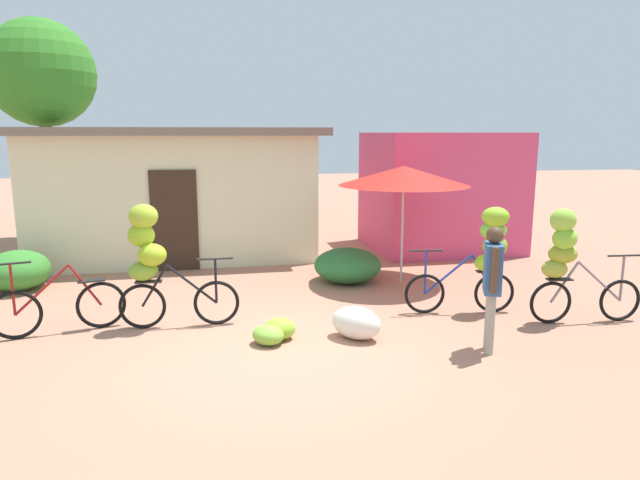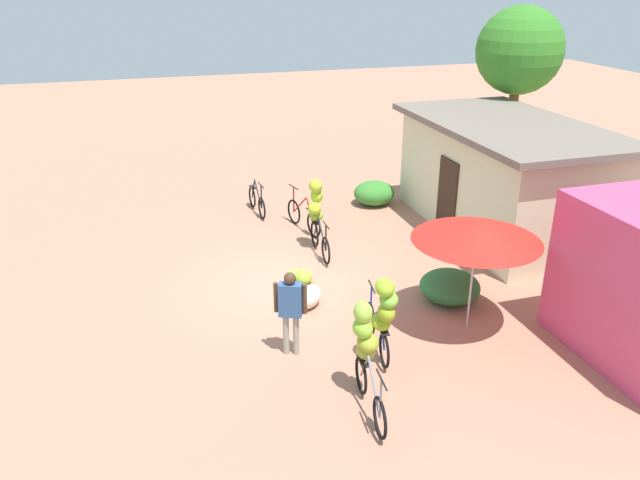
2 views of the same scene
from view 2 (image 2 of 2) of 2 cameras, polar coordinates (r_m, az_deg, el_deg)
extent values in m
plane|color=#AB755C|center=(13.46, -3.03, -4.11)|extent=(60.00, 60.00, 0.00)
cube|color=beige|center=(16.58, 16.51, 5.30)|extent=(5.79, 3.08, 2.65)
cube|color=#72665B|center=(16.22, 17.08, 10.02)|extent=(6.29, 3.58, 0.16)
cube|color=#332319|center=(15.90, 11.63, 3.80)|extent=(0.90, 0.06, 2.00)
cylinder|color=brown|center=(20.20, 17.07, 9.45)|extent=(0.29, 0.29, 3.35)
sphere|color=#337B23|center=(19.80, 17.93, 16.29)|extent=(2.55, 2.55, 2.55)
ellipsoid|color=#37812E|center=(18.01, 5.01, 4.33)|extent=(1.08, 1.19, 0.69)
ellipsoid|color=#2B6C34|center=(12.97, 11.87, -4.22)|extent=(1.23, 1.23, 0.62)
cylinder|color=beige|center=(11.83, 13.83, -3.36)|extent=(0.04, 0.04, 2.05)
cone|color=red|center=(11.45, 14.27, 0.78)|extent=(2.36, 2.36, 0.35)
torus|color=black|center=(16.97, -5.38, 2.93)|extent=(0.60, 0.10, 0.60)
torus|color=black|center=(17.84, -6.27, 3.95)|extent=(0.60, 0.10, 0.60)
cylinder|color=black|center=(17.59, -6.16, 4.74)|extent=(0.37, 0.07, 0.64)
cylinder|color=black|center=(17.14, -5.72, 4.26)|extent=(0.66, 0.09, 0.65)
cylinder|color=black|center=(16.75, -5.47, 5.04)|extent=(0.50, 0.07, 0.03)
cylinder|color=black|center=(16.85, -5.42, 3.98)|extent=(0.04, 0.04, 0.66)
cube|color=black|center=(17.65, -6.23, 4.86)|extent=(0.37, 0.17, 0.02)
torus|color=black|center=(16.56, -2.42, 2.62)|extent=(0.66, 0.21, 0.67)
torus|color=black|center=(15.69, -0.57, 1.42)|extent=(0.66, 0.21, 0.67)
cylinder|color=maroon|center=(15.73, -0.92, 2.68)|extent=(0.40, 0.13, 0.63)
cylinder|color=maroon|center=(16.17, -1.86, 3.26)|extent=(0.71, 0.20, 0.64)
cylinder|color=black|center=(16.33, -2.46, 4.91)|extent=(0.49, 0.15, 0.03)
cylinder|color=maroon|center=(16.44, -2.44, 3.76)|extent=(0.04, 0.04, 0.70)
cube|color=black|center=(15.65, -0.78, 2.78)|extent=(0.38, 0.22, 0.02)
torus|color=black|center=(14.25, 0.54, -1.00)|extent=(0.65, 0.07, 0.65)
torus|color=black|center=(15.15, -0.50, 0.55)|extent=(0.65, 0.07, 0.65)
cylinder|color=black|center=(14.88, -0.33, 1.31)|extent=(0.39, 0.05, 0.59)
cylinder|color=black|center=(14.43, 0.19, 0.57)|extent=(0.69, 0.06, 0.60)
cylinder|color=black|center=(14.00, 0.55, 1.40)|extent=(0.50, 0.05, 0.03)
cylinder|color=black|center=(14.12, 0.55, 0.19)|extent=(0.04, 0.04, 0.64)
cube|color=black|center=(14.93, -0.41, 1.65)|extent=(0.36, 0.15, 0.02)
ellipsoid|color=#78A32C|center=(14.94, -0.38, 2.28)|extent=(0.45, 0.39, 0.28)
ellipsoid|color=#9ABB25|center=(14.71, -0.50, 2.93)|extent=(0.43, 0.37, 0.31)
ellipsoid|color=#8CBA24|center=(14.77, -0.31, 4.10)|extent=(0.39, 0.32, 0.33)
ellipsoid|color=#94B42C|center=(14.63, -0.41, 5.01)|extent=(0.42, 0.36, 0.34)
torus|color=black|center=(11.63, 4.67, -7.21)|extent=(0.62, 0.14, 0.62)
torus|color=black|center=(10.75, 5.94, -10.08)|extent=(0.62, 0.14, 0.62)
cylinder|color=navy|center=(10.75, 5.77, -8.22)|extent=(0.41, 0.10, 0.61)
cylinder|color=navy|center=(11.19, 5.12, -6.80)|extent=(0.72, 0.14, 0.62)
cylinder|color=black|center=(11.31, 4.78, -4.29)|extent=(0.50, 0.10, 0.03)
cylinder|color=navy|center=(11.47, 4.73, -5.77)|extent=(0.04, 0.04, 0.67)
cube|color=black|center=(10.66, 5.88, -8.25)|extent=(0.38, 0.19, 0.02)
ellipsoid|color=#98BE24|center=(10.60, 5.63, -7.52)|extent=(0.43, 0.35, 0.27)
ellipsoid|color=#8EAA24|center=(10.40, 6.14, -6.65)|extent=(0.42, 0.36, 0.33)
ellipsoid|color=#7AC53C|center=(10.31, 6.35, -5.47)|extent=(0.46, 0.41, 0.26)
ellipsoid|color=#8DC129|center=(10.20, 6.00, -4.38)|extent=(0.47, 0.41, 0.29)
torus|color=black|center=(9.34, 5.53, -15.99)|extent=(0.63, 0.11, 0.62)
torus|color=black|center=(10.14, 3.81, -12.30)|extent=(0.63, 0.11, 0.62)
cylinder|color=slate|center=(9.82, 4.14, -11.52)|extent=(0.40, 0.07, 0.61)
cylinder|color=slate|center=(9.41, 5.00, -13.31)|extent=(0.71, 0.10, 0.62)
cylinder|color=black|center=(8.93, 5.70, -12.68)|extent=(0.50, 0.08, 0.03)
cylinder|color=slate|center=(9.13, 5.62, -14.37)|extent=(0.04, 0.04, 0.67)
cube|color=black|center=(9.86, 4.02, -11.04)|extent=(0.37, 0.17, 0.02)
ellipsoid|color=#9CA836|center=(9.84, 4.22, -10.12)|extent=(0.38, 0.31, 0.27)
ellipsoid|color=#8EA12B|center=(9.63, 4.42, -9.37)|extent=(0.45, 0.37, 0.28)
ellipsoid|color=#85C532|center=(9.52, 3.96, -8.13)|extent=(0.41, 0.35, 0.31)
ellipsoid|color=#91C63E|center=(9.42, 3.98, -6.65)|extent=(0.41, 0.35, 0.33)
ellipsoid|color=#8BC030|center=(13.44, -1.50, -3.44)|extent=(0.48, 0.42, 0.29)
ellipsoid|color=#7DBA3B|center=(13.56, -2.34, -3.29)|extent=(0.57, 0.57, 0.26)
ellipsoid|color=silver|center=(12.50, -1.04, -5.25)|extent=(0.81, 0.80, 0.44)
cylinder|color=gray|center=(10.97, -2.21, -8.72)|extent=(0.11, 0.11, 0.77)
cylinder|color=gray|center=(11.00, -3.15, -8.65)|extent=(0.11, 0.11, 0.77)
cube|color=#33598C|center=(10.63, -2.75, -5.52)|extent=(0.34, 0.45, 0.61)
cylinder|color=#4C3321|center=(10.58, -1.41, -5.46)|extent=(0.08, 0.08, 0.55)
cylinder|color=#4C3321|center=(10.66, -4.09, -5.29)|extent=(0.08, 0.08, 0.55)
sphere|color=#4C3321|center=(10.44, -2.79, -3.55)|extent=(0.21, 0.21, 0.21)
camera|label=1|loc=(13.47, -33.14, 4.48)|focal=31.39mm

